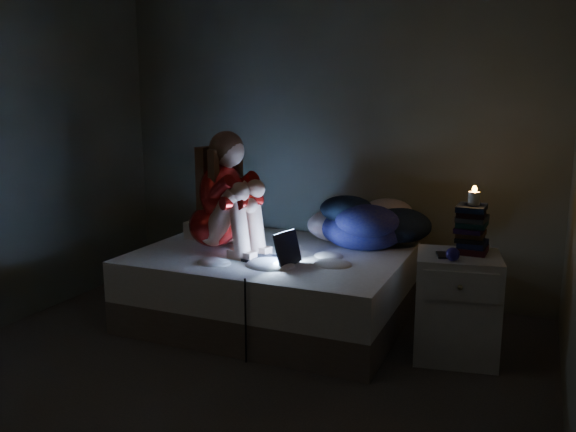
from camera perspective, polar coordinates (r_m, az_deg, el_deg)
The scene contains 12 objects.
floor at distance 3.46m, azimuth -7.63°, elevation -16.32°, with size 3.60×3.80×0.02m, color #312E2D.
wall_back at distance 4.81m, azimuth 3.77°, elevation 7.87°, with size 3.60×0.02×2.60m, color #4D5341.
bed at distance 4.30m, azimuth -1.57°, elevation -6.73°, with size 1.85×1.39×0.51m, color beige, non-canonical shape.
pillow at distance 4.69m, azimuth -6.69°, elevation -1.26°, with size 0.45×0.32×0.13m, color white.
woman at distance 4.23m, azimuth -7.20°, elevation 2.42°, with size 0.53×0.35×0.86m, color maroon, non-canonical shape.
laptop at distance 3.94m, azimuth -1.71°, elevation -2.79°, with size 0.34×0.24×0.24m, color black, non-canonical shape.
clothes_pile at distance 4.38m, azimuth 7.19°, elevation -0.38°, with size 0.66×0.53×0.39m, color navy, non-canonical shape.
nightstand at distance 3.83m, azimuth 15.88°, elevation -8.34°, with size 0.49×0.44×0.66m, color silver.
book_stack at distance 3.79m, azimuth 17.28°, elevation -1.26°, with size 0.19×0.25×0.28m, color black, non-canonical shape.
candle at distance 3.76m, azimuth 17.43°, elevation 1.41°, with size 0.07×0.07×0.08m, color beige.
phone at distance 3.69m, azimuth 14.54°, elevation -3.58°, with size 0.07×0.14×0.01m, color black.
blue_orb at distance 3.58m, azimuth 15.13°, elevation -3.50°, with size 0.08×0.08×0.08m, color navy.
Camera 1 is at (1.60, -2.61, 1.59)m, focal length 36.99 mm.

